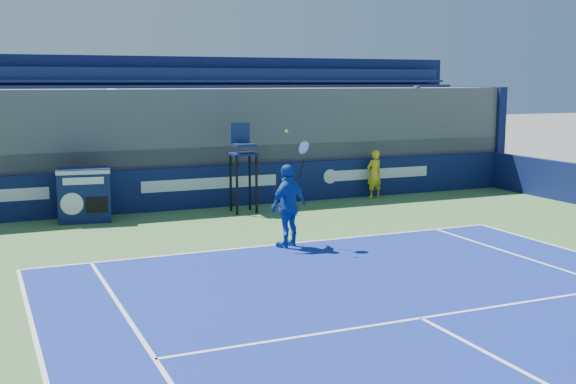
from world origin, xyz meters
name	(u,v)px	position (x,y,z in m)	size (l,w,h in m)	color
ball_person	(374,174)	(5.16, 16.68, 0.76)	(0.54, 0.36, 1.49)	yellow
back_hoarding	(210,187)	(0.00, 17.10, 0.60)	(20.40, 0.21, 1.20)	#0C1646
match_clock	(84,194)	(-3.61, 16.34, 0.74)	(1.41, 0.90, 1.40)	#0E1947
umpire_chair	(243,158)	(0.62, 16.02, 1.53)	(0.72, 0.72, 2.48)	black
tennis_player	(288,206)	(0.07, 11.63, 0.93)	(1.15, 0.87, 2.57)	#1444A7
stadium_seating	(189,139)	(-0.01, 19.15, 1.83)	(21.00, 4.05, 4.40)	#4F4F54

